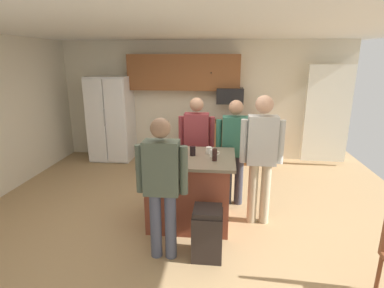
# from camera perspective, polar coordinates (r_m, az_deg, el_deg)

# --- Properties ---
(floor) EXTENTS (7.04, 7.04, 0.00)m
(floor) POSITION_cam_1_polar(r_m,az_deg,el_deg) (4.68, -0.74, -12.66)
(floor) COLOR tan
(floor) RESTS_ON ground
(ceiling) EXTENTS (7.04, 7.04, 0.00)m
(ceiling) POSITION_cam_1_polar(r_m,az_deg,el_deg) (4.13, -0.87, 20.95)
(ceiling) COLOR white
(back_wall) EXTENTS (6.40, 0.10, 2.60)m
(back_wall) POSITION_cam_1_polar(r_m,az_deg,el_deg) (6.97, 2.00, 8.08)
(back_wall) COLOR beige
(back_wall) RESTS_ON ground
(french_door_window_panel) EXTENTS (0.90, 0.06, 2.00)m
(french_door_window_panel) POSITION_cam_1_polar(r_m,az_deg,el_deg) (6.91, 23.84, 5.02)
(french_door_window_panel) COLOR white
(french_door_window_panel) RESTS_ON ground
(cabinet_run_upper) EXTENTS (2.40, 0.38, 0.75)m
(cabinet_run_upper) POSITION_cam_1_polar(r_m,az_deg,el_deg) (6.75, -1.56, 13.17)
(cabinet_run_upper) COLOR brown
(cabinet_run_lower) EXTENTS (1.80, 0.63, 0.90)m
(cabinet_run_lower) POSITION_cam_1_polar(r_m,az_deg,el_deg) (6.80, 6.78, 0.49)
(cabinet_run_lower) COLOR brown
(cabinet_run_lower) RESTS_ON ground
(refrigerator) EXTENTS (0.88, 0.76, 1.85)m
(refrigerator) POSITION_cam_1_polar(r_m,az_deg,el_deg) (7.05, -14.77, 4.58)
(refrigerator) COLOR white
(refrigerator) RESTS_ON ground
(microwave_over_range) EXTENTS (0.56, 0.40, 0.32)m
(microwave_over_range) POSITION_cam_1_polar(r_m,az_deg,el_deg) (6.63, 7.05, 8.90)
(microwave_over_range) COLOR black
(kitchen_island) EXTENTS (1.20, 0.96, 0.96)m
(kitchen_island) POSITION_cam_1_polar(r_m,az_deg,el_deg) (4.24, -0.44, -8.43)
(kitchen_island) COLOR brown
(kitchen_island) RESTS_ON ground
(person_guest_by_door) EXTENTS (0.57, 0.22, 1.64)m
(person_guest_by_door) POSITION_cam_1_polar(r_m,az_deg,el_deg) (4.66, 7.91, -0.39)
(person_guest_by_door) COLOR #383842
(person_guest_by_door) RESTS_ON ground
(person_guest_left) EXTENTS (0.57, 0.22, 1.64)m
(person_guest_left) POSITION_cam_1_polar(r_m,az_deg,el_deg) (4.87, 0.84, 0.47)
(person_guest_left) COLOR #4C5166
(person_guest_left) RESTS_ON ground
(person_guest_right) EXTENTS (0.57, 0.23, 1.77)m
(person_guest_right) POSITION_cam_1_polar(r_m,az_deg,el_deg) (4.15, 12.79, -1.37)
(person_guest_right) COLOR tan
(person_guest_right) RESTS_ON ground
(person_elder_center) EXTENTS (0.57, 0.22, 1.63)m
(person_elder_center) POSITION_cam_1_polar(r_m,az_deg,el_deg) (3.36, -5.61, -6.85)
(person_elder_center) COLOR #4C5166
(person_elder_center) RESTS_ON ground
(mug_blue_stoneware) EXTENTS (0.13, 0.09, 0.10)m
(mug_blue_stoneware) POSITION_cam_1_polar(r_m,az_deg,el_deg) (4.05, 4.00, -1.72)
(mug_blue_stoneware) COLOR white
(mug_blue_stoneware) RESTS_ON kitchen_island
(glass_stout_tall) EXTENTS (0.08, 0.08, 0.13)m
(glass_stout_tall) POSITION_cam_1_polar(r_m,az_deg,el_deg) (4.09, 0.13, -1.29)
(glass_stout_tall) COLOR black
(glass_stout_tall) RESTS_ON kitchen_island
(mug_ceramic_white) EXTENTS (0.12, 0.08, 0.09)m
(mug_ceramic_white) POSITION_cam_1_polar(r_m,az_deg,el_deg) (4.19, 3.23, -1.16)
(mug_ceramic_white) COLOR white
(mug_ceramic_white) RESTS_ON kitchen_island
(glass_short_whisky) EXTENTS (0.06, 0.06, 0.15)m
(glass_short_whisky) POSITION_cam_1_polar(r_m,az_deg,el_deg) (3.90, 4.22, -2.01)
(glass_short_whisky) COLOR black
(glass_short_whisky) RESTS_ON kitchen_island
(trash_bin) EXTENTS (0.34, 0.34, 0.61)m
(trash_bin) POSITION_cam_1_polar(r_m,az_deg,el_deg) (3.64, 2.88, -16.18)
(trash_bin) COLOR black
(trash_bin) RESTS_ON ground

